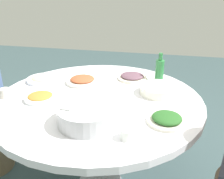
% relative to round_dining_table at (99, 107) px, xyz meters
% --- Properties ---
extents(round_dining_table, '(1.37, 1.37, 0.76)m').
position_rel_round_dining_table_xyz_m(round_dining_table, '(0.00, 0.00, 0.00)').
color(round_dining_table, '#99999E').
rests_on(round_dining_table, ground).
extents(rice_bowl, '(0.32, 0.32, 0.11)m').
position_rel_round_dining_table_xyz_m(rice_bowl, '(-0.03, 0.33, 0.13)').
color(rice_bowl, '#B2B5BA').
rests_on(rice_bowl, round_dining_table).
extents(soup_bowl, '(0.25, 0.25, 0.06)m').
position_rel_round_dining_table_xyz_m(soup_bowl, '(-0.39, -0.14, 0.11)').
color(soup_bowl, white).
rests_on(soup_bowl, round_dining_table).
extents(dish_tofu_braise, '(0.20, 0.20, 0.04)m').
position_rel_round_dining_table_xyz_m(dish_tofu_braise, '(0.36, 0.12, 0.10)').
color(dish_tofu_braise, white).
rests_on(dish_tofu_braise, round_dining_table).
extents(dish_stirfry, '(0.25, 0.25, 0.05)m').
position_rel_round_dining_table_xyz_m(dish_stirfry, '(0.18, -0.22, 0.10)').
color(dish_stirfry, silver).
rests_on(dish_stirfry, round_dining_table).
extents(dish_greens, '(0.22, 0.22, 0.05)m').
position_rel_round_dining_table_xyz_m(dish_greens, '(-0.45, 0.24, 0.10)').
color(dish_greens, silver).
rests_on(dish_greens, round_dining_table).
extents(dish_eggplant, '(0.23, 0.23, 0.05)m').
position_rel_round_dining_table_xyz_m(dish_eggplant, '(-0.18, -0.37, 0.10)').
color(dish_eggplant, silver).
rests_on(dish_eggplant, round_dining_table).
extents(dish_noodles, '(0.24, 0.24, 0.04)m').
position_rel_round_dining_table_xyz_m(dish_noodles, '(0.50, -0.18, 0.10)').
color(dish_noodles, white).
rests_on(dish_noodles, round_dining_table).
extents(green_bottle, '(0.07, 0.07, 0.22)m').
position_rel_round_dining_table_xyz_m(green_bottle, '(-0.38, -0.40, 0.17)').
color(green_bottle, '#2A763A').
rests_on(green_bottle, round_dining_table).
extents(tea_cup_near, '(0.07, 0.07, 0.06)m').
position_rel_round_dining_table_xyz_m(tea_cup_near, '(0.60, 0.14, 0.11)').
color(tea_cup_near, beige).
rests_on(tea_cup_near, round_dining_table).
extents(tea_cup_far, '(0.07, 0.07, 0.06)m').
position_rel_round_dining_table_xyz_m(tea_cup_far, '(-0.26, 0.43, 0.11)').
color(tea_cup_far, white).
rests_on(tea_cup_far, round_dining_table).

